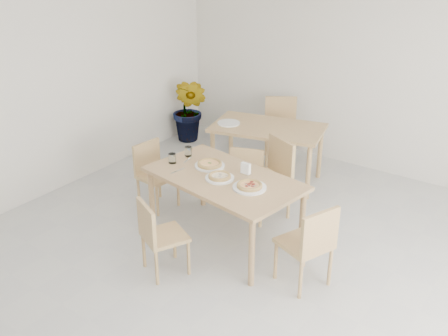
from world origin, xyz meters
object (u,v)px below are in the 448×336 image
Objects in this scene: plate_margherita at (210,166)px; chair_north at (272,172)px; second_table at (268,133)px; chair_back_s at (248,172)px; pizza_pepperoni at (250,185)px; tumbler_a at (172,158)px; chair_back_n at (280,125)px; potted_plant at (190,110)px; chair_east at (310,241)px; main_table at (224,183)px; plate_pepperoni at (249,187)px; plate_empty at (229,123)px; chair_west at (153,170)px; napkin_holder at (246,169)px; plate_mushroom at (220,178)px; pizza_mushroom at (220,176)px; pizza_margherita at (210,164)px; tumbler_b at (188,151)px; chair_south at (157,233)px.

chair_north is at bearing 60.43° from plate_margherita.
chair_back_s reaches higher than second_table.
pizza_pepperoni is 2.91× the size of tumbler_a.
potted_plant is at bearing 155.20° from chair_back_n.
plate_margherita reaches higher than second_table.
chair_east reaches higher than chair_back_s.
plate_pepperoni is at bearing -1.88° from main_table.
plate_empty is (-1.21, 1.38, -0.02)m from pizza_pepperoni.
napkin_holder is at bearing -83.51° from chair_west.
plate_mushroom is 1.01× the size of plate_empty.
pizza_pepperoni is at bearing -40.56° from potted_plant.
plate_pepperoni is 2.50m from chair_back_n.
chair_north is 2.94× the size of pizza_pepperoni.
pizza_pepperoni is (0.24, -0.85, 0.26)m from chair_north.
pizza_mushroom is at bearing -90.03° from second_table.
pizza_mushroom is 0.33× the size of chair_back_s.
pizza_margherita and pizza_pepperoni have the same top height.
napkin_holder is (0.15, 0.17, 0.14)m from main_table.
chair_east is 2.91× the size of plate_empty.
plate_pepperoni is 1.07× the size of pizza_pepperoni.
second_table is at bearing 115.39° from pizza_pepperoni.
tumbler_b reaches higher than second_table.
plate_margherita is at bearing 64.07° from chair_back_s.
main_table is 16.06× the size of tumbler_a.
chair_east reaches higher than chair_west.
tumbler_b is 1.35m from second_table.
chair_south is at bearing -123.81° from plate_pepperoni.
plate_mushroom is 1.64m from second_table.
pizza_mushroom is at bearing -179.93° from plate_pepperoni.
chair_back_n is at bearing 114.23° from main_table.
chair_west is at bearing 171.33° from pizza_pepperoni.
pizza_margherita is at bearing 145.28° from plate_mushroom.
pizza_margherita is at bearing -63.58° from plate_empty.
tumbler_b is at bearing 166.48° from plate_margherita.
tumbler_a is (-0.38, -0.16, 0.04)m from plate_margherita.
chair_east is 1.14m from plate_mushroom.
pizza_mushroom is 1.62m from plate_empty.
chair_west is 3.03× the size of pizza_mushroom.
napkin_holder is at bearing 15.26° from tumbler_a.
chair_north is 1.39m from chair_east.
chair_south is at bearing -56.12° from potted_plant.
chair_east reaches higher than plate_pepperoni.
plate_mushroom is 0.32m from pizza_margherita.
tumbler_a is 0.14× the size of chair_back_s.
tumbler_a is at bearing 178.81° from plate_pepperoni.
plate_mushroom is 0.94× the size of pizza_pepperoni.
pizza_pepperoni is (1.49, -0.23, 0.33)m from chair_west.
plate_pepperoni is 2.65× the size of napkin_holder.
tumbler_b is 0.85× the size of napkin_holder.
plate_pepperoni is (0.24, -0.85, 0.23)m from chair_north.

